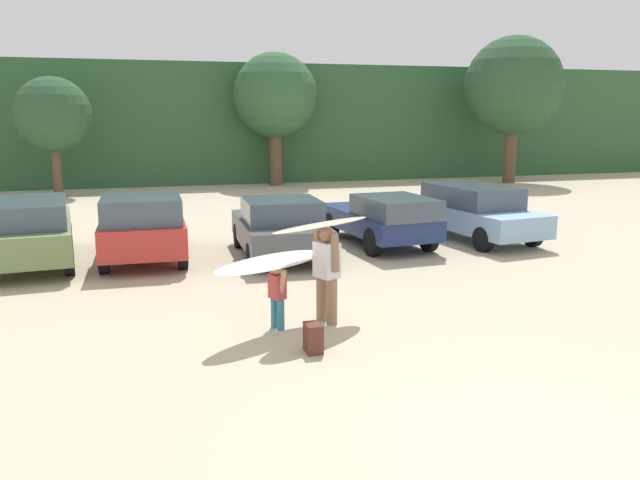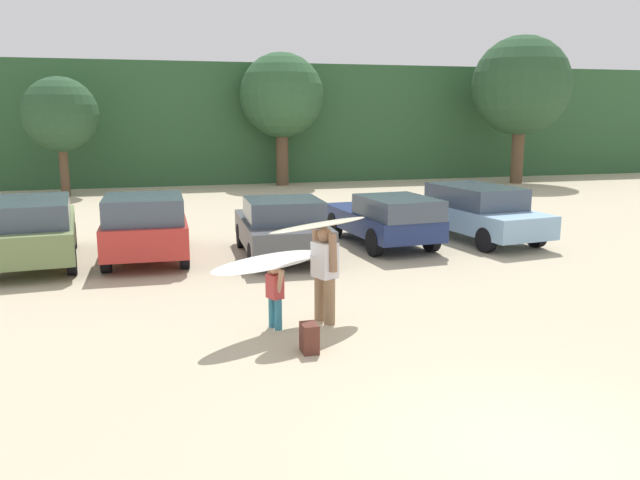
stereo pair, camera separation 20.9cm
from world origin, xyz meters
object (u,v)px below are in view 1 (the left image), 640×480
parked_car_olive_green (28,229)px  surfboard_white (271,262)px  parked_car_dark_gray (280,227)px  parked_car_red (143,226)px  person_child (277,293)px  parked_car_sky_blue (473,211)px  parked_car_navy (383,218)px  person_adult (327,269)px  surfboard_cream (322,225)px  backpack_dropped (313,338)px

parked_car_olive_green → surfboard_white: (4.54, -6.32, 0.31)m
parked_car_olive_green → parked_car_dark_gray: 6.00m
parked_car_red → person_child: bearing=-159.8°
parked_car_dark_gray → parked_car_sky_blue: parked_car_sky_blue is taller
surfboard_white → parked_car_olive_green: bearing=-85.5°
parked_car_navy → parked_car_red: bearing=85.5°
parked_car_dark_gray → person_adult: 5.30m
parked_car_dark_gray → surfboard_cream: bearing=177.5°
parked_car_dark_gray → parked_car_sky_blue: 5.92m
parked_car_sky_blue → person_child: parked_car_sky_blue is taller
backpack_dropped → parked_car_dark_gray: bearing=81.4°
parked_car_sky_blue → surfboard_cream: bearing=126.4°
parked_car_olive_green → surfboard_cream: (5.45, -6.21, 0.87)m
parked_car_red → surfboard_white: bearing=-161.1°
parked_car_navy → parked_car_sky_blue: (2.86, 0.19, 0.05)m
parked_car_dark_gray → backpack_dropped: 6.73m
parked_car_olive_green → parked_car_navy: (8.95, -0.23, -0.09)m
parked_car_olive_green → person_adult: person_adult is taller
parked_car_dark_gray → parked_car_navy: size_ratio=0.94×
parked_car_red → backpack_dropped: size_ratio=9.56×
surfboard_white → backpack_dropped: bearing=78.0°
parked_car_sky_blue → backpack_dropped: 10.13m
parked_car_dark_gray → person_adult: bearing=178.6°
person_adult → surfboard_cream: surfboard_cream is taller
parked_car_sky_blue → surfboard_cream: (-6.35, -6.17, 0.91)m
parked_car_olive_green → parked_car_sky_blue: size_ratio=1.02×
surfboard_white → backpack_dropped: 1.55m
backpack_dropped → parked_car_red: bearing=107.7°
person_child → parked_car_dark_gray: bearing=-124.8°
parked_car_red → parked_car_navy: 6.32m
parked_car_navy → person_child: (-4.29, -6.01, -0.15)m
person_adult → person_child: size_ratio=1.51×
parked_car_navy → person_child: size_ratio=3.99×
parked_car_dark_gray → surfboard_cream: (-0.49, -5.37, 0.96)m
parked_car_olive_green → parked_car_dark_gray: size_ratio=1.19×
backpack_dropped → surfboard_white: bearing=109.2°
surfboard_white → person_child: bearing=-176.5°
parked_car_dark_gray → surfboard_white: bearing=168.3°
person_child → surfboard_white: 0.57m
person_adult → person_child: bearing=-14.5°
parked_car_dark_gray → parked_car_sky_blue: size_ratio=0.86×
parked_car_sky_blue → surfboard_white: (-7.27, -6.28, 0.35)m
parked_car_sky_blue → person_adult: (-6.24, -6.09, 0.12)m
parked_car_sky_blue → parked_car_olive_green: bearing=82.0°
parked_car_dark_gray → parked_car_navy: (3.01, 0.61, 0.00)m
parked_car_olive_green → backpack_dropped: size_ratio=10.97×
person_child → backpack_dropped: 1.33m
parked_car_olive_green → person_adult: size_ratio=2.95×
parked_car_navy → surfboard_white: size_ratio=1.90×
parked_car_dark_gray → backpack_dropped: (-1.00, -6.63, -0.55)m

